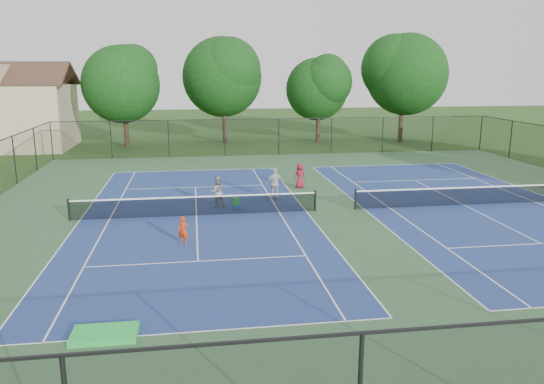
{
  "coord_description": "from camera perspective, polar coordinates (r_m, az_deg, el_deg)",
  "views": [
    {
      "loc": [
        -7.01,
        -25.27,
        7.04
      ],
      "look_at": [
        -3.4,
        -1.0,
        1.3
      ],
      "focal_mm": 35.0,
      "sensor_mm": 36.0,
      "label": 1
    }
  ],
  "objects": [
    {
      "name": "tennis_court_left",
      "position": [
        26.21,
        -8.14,
        -2.33
      ],
      "size": [
        12.0,
        23.83,
        1.07
      ],
      "color": "navy",
      "rests_on": "ground"
    },
    {
      "name": "child_player",
      "position": [
        21.99,
        -9.54,
        -4.09
      ],
      "size": [
        0.5,
        0.41,
        1.17
      ],
      "primitive_type": "imported",
      "rotation": [
        0.0,
        0.0,
        -0.34
      ],
      "color": "red",
      "rests_on": "ground"
    },
    {
      "name": "tree_back_d",
      "position": [
        53.18,
        13.98,
        12.55
      ],
      "size": [
        7.8,
        7.8,
        10.37
      ],
      "color": "#2D2116",
      "rests_on": "ground"
    },
    {
      "name": "ball_hopper",
      "position": [
        26.87,
        -3.94,
        -1.0
      ],
      "size": [
        0.37,
        0.31,
        0.37
      ],
      "primitive_type": "cube",
      "rotation": [
        0.0,
        0.0,
        0.1
      ],
      "color": "green",
      "rests_on": "ball_crate"
    },
    {
      "name": "green_tarp",
      "position": [
        15.36,
        -17.55,
        -14.38
      ],
      "size": [
        1.74,
        1.03,
        0.17
      ],
      "primitive_type": "cube",
      "rotation": [
        0.0,
        0.0,
        -0.01
      ],
      "color": "green",
      "rests_on": "ground"
    },
    {
      "name": "bystander_c",
      "position": [
        31.9,
        3.01,
        1.76
      ],
      "size": [
        0.82,
        0.64,
        1.48
      ],
      "primitive_type": "imported",
      "rotation": [
        0.0,
        0.0,
        3.39
      ],
      "color": "maroon",
      "rests_on": "ground"
    },
    {
      "name": "ground",
      "position": [
        27.15,
        6.81,
        -1.96
      ],
      "size": [
        140.0,
        140.0,
        0.0
      ],
      "primitive_type": "plane",
      "color": "#234716",
      "rests_on": "ground"
    },
    {
      "name": "ball_crate",
      "position": [
        26.95,
        -3.93,
        -1.68
      ],
      "size": [
        0.38,
        0.33,
        0.29
      ],
      "primitive_type": "cube",
      "rotation": [
        0.0,
        0.0,
        -0.03
      ],
      "color": "#154390",
      "rests_on": "ground"
    },
    {
      "name": "instructor",
      "position": [
        27.51,
        -5.95,
        0.03
      ],
      "size": [
        0.94,
        0.82,
        1.65
      ],
      "primitive_type": "imported",
      "rotation": [
        0.0,
        0.0,
        3.41
      ],
      "color": "gray",
      "rests_on": "ground"
    },
    {
      "name": "perimeter_fence",
      "position": [
        26.78,
        6.9,
        1.35
      ],
      "size": [
        36.08,
        36.08,
        3.02
      ],
      "color": "black",
      "rests_on": "ground"
    },
    {
      "name": "tree_back_c",
      "position": [
        51.71,
        5.07,
        11.38
      ],
      "size": [
        6.0,
        6.0,
        8.4
      ],
      "color": "#2D2116",
      "rests_on": "ground"
    },
    {
      "name": "tree_back_a",
      "position": [
        49.64,
        -15.71,
        11.53
      ],
      "size": [
        6.8,
        6.8,
        9.15
      ],
      "color": "#2D2116",
      "rests_on": "ground"
    },
    {
      "name": "tree_back_b",
      "position": [
        51.36,
        -5.23,
        12.61
      ],
      "size": [
        7.6,
        7.6,
        10.03
      ],
      "color": "#2D2116",
      "rests_on": "ground"
    },
    {
      "name": "court_pad",
      "position": [
        27.15,
        6.81,
        -1.95
      ],
      "size": [
        36.0,
        36.0,
        0.01
      ],
      "primitive_type": "cube",
      "color": "#325936",
      "rests_on": "ground"
    },
    {
      "name": "tennis_court_right",
      "position": [
        29.72,
        19.96,
        -1.15
      ],
      "size": [
        12.0,
        23.83,
        1.07
      ],
      "color": "navy",
      "rests_on": "ground"
    },
    {
      "name": "clapboard_house",
      "position": [
        52.9,
        -26.27,
        7.54
      ],
      "size": [
        10.8,
        8.1,
        7.65
      ],
      "color": "tan",
      "rests_on": "ground"
    },
    {
      "name": "bystander_a",
      "position": [
        28.93,
        0.35,
        0.89
      ],
      "size": [
        1.06,
        0.47,
        1.78
      ],
      "primitive_type": "imported",
      "rotation": [
        0.0,
        0.0,
        3.17
      ],
      "color": "silver",
      "rests_on": "ground"
    }
  ]
}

